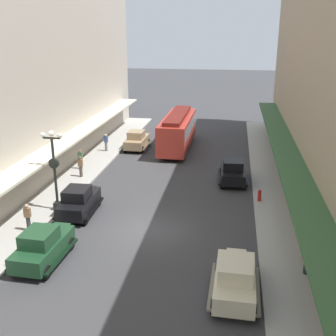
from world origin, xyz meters
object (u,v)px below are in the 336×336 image
lamp_post_with_clock (54,167)px  pedestrian_1 (278,157)px  parked_car_4 (42,245)px  pedestrian_4 (307,257)px  parked_car_0 (235,278)px  pedestrian_5 (80,159)px  streetcar (178,130)px  pedestrian_0 (81,166)px  pedestrian_3 (28,217)px  fire_hydrant (259,195)px  parked_car_3 (233,171)px  parked_car_2 (137,140)px  parked_car_1 (79,200)px  pedestrian_2 (106,142)px

lamp_post_with_clock → pedestrian_1: 18.41m
parked_car_4 → pedestrian_4: 12.76m
parked_car_0 → pedestrian_5: (-12.62, 15.04, 0.05)m
pedestrian_5 → streetcar: bearing=48.1°
pedestrian_0 → pedestrian_4: 18.87m
pedestrian_3 → pedestrian_0: bearing=91.8°
parked_car_4 → fire_hydrant: 14.37m
parked_car_3 → pedestrian_1: parked_car_3 is taller
pedestrian_1 → pedestrian_3: same height
parked_car_2 → parked_car_3: same height
parked_car_0 → fire_hydrant: bearing=81.6°
pedestrian_0 → pedestrian_5: bearing=111.0°
parked_car_1 → parked_car_0: bearing=-35.6°
parked_car_0 → lamp_post_with_clock: (-11.19, 7.13, 2.04)m
parked_car_1 → parked_car_3: (9.41, 7.27, 0.00)m
lamp_post_with_clock → pedestrian_1: bearing=37.0°
parked_car_0 → lamp_post_with_clock: bearing=147.5°
parked_car_0 → streetcar: 23.51m
pedestrian_1 → pedestrian_2: size_ratio=1.00×
parked_car_3 → pedestrian_0: parked_car_3 is taller
fire_hydrant → pedestrian_2: (-13.69, 9.89, 0.43)m
parked_car_3 → pedestrian_5: (-12.34, 0.83, 0.05)m
parked_car_0 → parked_car_1: 11.92m
streetcar → fire_hydrant: (7.23, -12.23, -1.34)m
parked_car_4 → pedestrian_0: 12.18m
parked_car_2 → pedestrian_4: parked_car_2 is taller
lamp_post_with_clock → pedestrian_2: 13.51m
parked_car_1 → pedestrian_3: 3.43m
streetcar → parked_car_2: bearing=-168.4°
fire_hydrant → pedestrian_0: size_ratio=0.50×
pedestrian_1 → pedestrian_5: 16.35m
streetcar → pedestrian_5: (-6.95, -7.75, -0.91)m
pedestrian_0 → parked_car_3: bearing=4.8°
fire_hydrant → pedestrian_2: bearing=144.1°
parked_car_0 → parked_car_2: 23.97m
pedestrian_3 → pedestrian_5: 10.97m
parked_car_3 → parked_car_4: (-9.16, -12.89, 0.00)m
pedestrian_2 → pedestrian_0: bearing=-88.4°
parked_car_1 → parked_car_3: size_ratio=0.99×
lamp_post_with_clock → pedestrian_0: 6.47m
parked_car_0 → pedestrian_1: parked_car_0 is taller
lamp_post_with_clock → parked_car_0: bearing=-32.5°
parked_car_2 → lamp_post_with_clock: bearing=-96.4°
parked_car_4 → pedestrian_0: (-2.49, 11.92, 0.05)m
parked_car_2 → pedestrian_5: (-3.10, -6.96, 0.05)m
pedestrian_0 → pedestrian_1: same height
pedestrian_0 → pedestrian_4: pedestrian_4 is taller
lamp_post_with_clock → pedestrian_1: (14.63, 11.00, -2.00)m
parked_car_1 → parked_car_4: 5.63m
parked_car_1 → pedestrian_2: 13.73m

